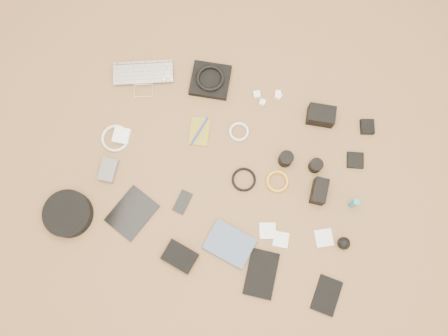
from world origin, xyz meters
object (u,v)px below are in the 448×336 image
(headphone_case, at_px, (68,214))
(laptop, at_px, (143,81))
(paperback, at_px, (222,259))
(phone, at_px, (183,202))
(dslr_camera, at_px, (321,115))
(tablet, at_px, (132,213))

(headphone_case, bearing_deg, laptop, 80.48)
(paperback, bearing_deg, phone, 63.40)
(phone, height_order, paperback, paperback)
(dslr_camera, relative_size, headphone_case, 0.59)
(laptop, bearing_deg, headphone_case, -118.69)
(laptop, xyz_separation_m, tablet, (0.16, -0.65, -0.01))
(tablet, distance_m, paperback, 0.47)
(tablet, xyz_separation_m, phone, (0.21, 0.12, -0.00))
(headphone_case, xyz_separation_m, paperback, (0.75, -0.00, -0.02))
(laptop, relative_size, tablet, 1.42)
(dslr_camera, xyz_separation_m, phone, (-0.53, -0.59, -0.03))
(laptop, xyz_separation_m, paperback, (0.62, -0.74, -0.00))
(laptop, height_order, phone, laptop)
(dslr_camera, distance_m, headphone_case, 1.30)
(tablet, distance_m, phone, 0.24)
(laptop, bearing_deg, paperback, -69.14)
(paperback, bearing_deg, laptop, 52.70)
(phone, xyz_separation_m, headphone_case, (-0.50, -0.20, 0.03))
(laptop, relative_size, dslr_camera, 2.32)
(dslr_camera, xyz_separation_m, headphone_case, (-1.03, -0.79, -0.01))
(laptop, height_order, dslr_camera, dslr_camera)
(dslr_camera, bearing_deg, headphone_case, -148.32)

